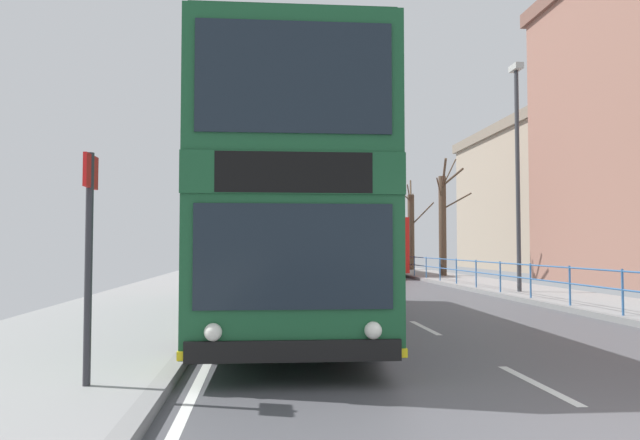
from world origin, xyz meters
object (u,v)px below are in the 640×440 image
Objects in this scene: double_decker_bus_main at (285,212)px; bare_tree_far_01 at (443,222)px; background_building_01 at (568,197)px; street_lamp_far_side at (517,159)px; bare_tree_far_02 at (389,225)px; background_bus_far_lane at (367,246)px; bus_stop_sign_near at (89,240)px; bare_tree_far_00 at (411,230)px.

bare_tree_far_01 is at bearing 62.80° from double_decker_bus_main.
bare_tree_far_01 is at bearing -141.34° from background_building_01.
street_lamp_far_side reaches higher than bare_tree_far_02.
bare_tree_far_02 is 12.71m from background_building_01.
background_bus_far_lane reaches higher than bus_stop_sign_near.
bare_tree_far_01 reaches higher than bus_stop_sign_near.
double_decker_bus_main is 1.81× the size of bare_tree_far_02.
bare_tree_far_00 is 0.98× the size of bare_tree_far_01.
background_bus_far_lane is at bearing -108.59° from bare_tree_far_02.
bare_tree_far_02 reaches higher than double_decker_bus_main.
bare_tree_far_01 is (8.69, 16.91, 0.54)m from double_decker_bus_main.
bare_tree_far_00 is (9.01, 24.64, 0.36)m from double_decker_bus_main.
bare_tree_far_00 is 7.73m from bare_tree_far_01.
background_bus_far_lane is 27.65m from bus_stop_sign_near.
bare_tree_far_02 reaches higher than background_bus_far_lane.
bare_tree_far_01 is 0.94× the size of bare_tree_far_02.
bare_tree_far_01 is at bearing 85.85° from street_lamp_far_side.
street_lamp_far_side reaches higher than double_decker_bus_main.
bare_tree_far_02 is (11.43, 37.56, 1.62)m from bus_stop_sign_near.
bare_tree_far_02 is (3.70, 11.01, 1.63)m from background_bus_far_lane.
double_decker_bus_main is 10.36m from street_lamp_far_side.
bare_tree_far_00 is (1.08, 18.33, -1.82)m from street_lamp_far_side.
background_bus_far_lane is at bearing 130.66° from bare_tree_far_01.
bare_tree_far_02 is at bearing 88.34° from bare_tree_far_01.
bare_tree_far_01 is at bearing -92.31° from bare_tree_far_00.
bare_tree_far_01 is 15.28m from background_building_01.
background_building_01 is (15.09, 5.64, 3.35)m from background_bus_far_lane.
background_building_01 reaches higher than bus_stop_sign_near.
double_decker_bus_main is at bearing -106.04° from bare_tree_far_02.
double_decker_bus_main is at bearing -110.08° from bare_tree_far_00.
bus_stop_sign_near is at bearing -115.81° from bare_tree_far_01.
background_building_01 is at bearing 38.66° from bare_tree_far_01.
bus_stop_sign_near is 0.38× the size of bare_tree_far_02.
bare_tree_far_02 is at bearing 73.08° from bus_stop_sign_near.
bare_tree_far_01 is 14.84m from bare_tree_far_02.
bus_stop_sign_near is (-2.30, -5.82, -0.66)m from double_decker_bus_main.
double_decker_bus_main reaches higher than bus_stop_sign_near.
bare_tree_far_00 is at bearing -171.47° from background_building_01.
background_building_01 reaches higher than background_bus_far_lane.
double_decker_bus_main is at bearing -127.88° from background_building_01.
bare_tree_far_02 reaches higher than bare_tree_far_01.
bare_tree_far_00 is (11.31, 30.46, 1.02)m from bus_stop_sign_near.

